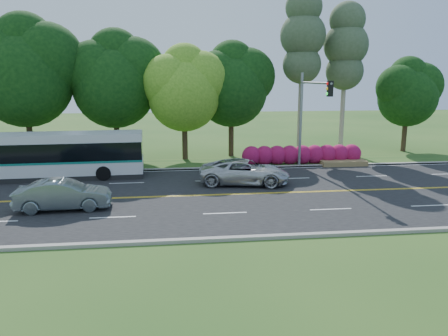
{
  "coord_description": "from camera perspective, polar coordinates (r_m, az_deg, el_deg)",
  "views": [
    {
      "loc": [
        -3.06,
        -24.24,
        6.73
      ],
      "look_at": [
        0.11,
        2.0,
        1.16
      ],
      "focal_mm": 35.0,
      "sensor_mm": 36.0,
      "label": 1
    }
  ],
  "objects": [
    {
      "name": "ground",
      "position": [
        25.34,
        0.29,
        -3.51
      ],
      "size": [
        120.0,
        120.0,
        0.0
      ],
      "primitive_type": "plane",
      "color": "#254E1A",
      "rests_on": "ground"
    },
    {
      "name": "grass_verge",
      "position": [
        34.04,
        -1.61,
        0.57
      ],
      "size": [
        60.0,
        4.0,
        0.1
      ],
      "primitive_type": "cube",
      "color": "#254E1A",
      "rests_on": "ground"
    },
    {
      "name": "tree_row",
      "position": [
        36.43,
        -10.41,
        11.7
      ],
      "size": [
        44.7,
        9.1,
        13.84
      ],
      "color": "black",
      "rests_on": "ground"
    },
    {
      "name": "sedan",
      "position": [
        23.78,
        -20.27,
        -3.31
      ],
      "size": [
        4.82,
        1.95,
        1.56
      ],
      "primitive_type": "imported",
      "rotation": [
        0.0,
        0.0,
        1.64
      ],
      "color": "slate",
      "rests_on": "road"
    },
    {
      "name": "transit_bus",
      "position": [
        31.1,
        -21.34,
        1.43
      ],
      "size": [
        11.69,
        3.0,
        3.04
      ],
      "rotation": [
        0.0,
        0.0,
        0.04
      ],
      "color": "silver",
      "rests_on": "road"
    },
    {
      "name": "road",
      "position": [
        25.33,
        0.29,
        -3.49
      ],
      "size": [
        60.0,
        14.0,
        0.02
      ],
      "primitive_type": "cube",
      "color": "black",
      "rests_on": "ground"
    },
    {
      "name": "curb_north",
      "position": [
        32.23,
        -1.3,
        -0.03
      ],
      "size": [
        60.0,
        0.3,
        0.15
      ],
      "primitive_type": "cube",
      "color": "gray",
      "rests_on": "ground"
    },
    {
      "name": "curb_south",
      "position": [
        18.59,
        3.08,
        -9.1
      ],
      "size": [
        60.0,
        0.3,
        0.15
      ],
      "primitive_type": "cube",
      "color": "gray",
      "rests_on": "ground"
    },
    {
      "name": "lane_markings",
      "position": [
        25.32,
        0.08,
        -3.47
      ],
      "size": [
        57.6,
        13.82,
        0.0
      ],
      "color": "gold",
      "rests_on": "road"
    },
    {
      "name": "suv",
      "position": [
        27.63,
        2.73,
        -0.49
      ],
      "size": [
        6.07,
        3.65,
        1.58
      ],
      "primitive_type": "imported",
      "rotation": [
        0.0,
        0.0,
        1.38
      ],
      "color": "silver",
      "rests_on": "road"
    },
    {
      "name": "traffic_signal",
      "position": [
        31.21,
        11.05,
        7.89
      ],
      "size": [
        0.42,
        6.1,
        7.0
      ],
      "color": "gray",
      "rests_on": "ground"
    },
    {
      "name": "bougainvillea_hedge",
      "position": [
        34.49,
        10.49,
        1.65
      ],
      "size": [
        9.5,
        2.25,
        1.5
      ],
      "color": "maroon",
      "rests_on": "ground"
    }
  ]
}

